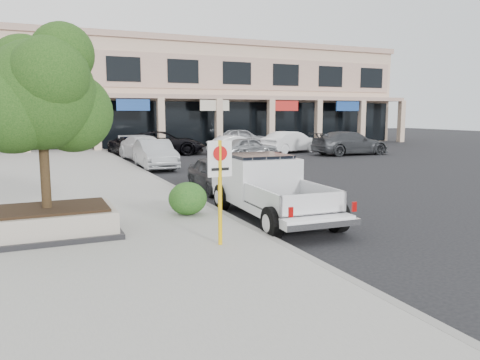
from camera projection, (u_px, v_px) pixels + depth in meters
name	position (u px, v px, depth m)	size (l,w,h in m)	color
ground	(308.00, 228.00, 12.34)	(120.00, 120.00, 0.00)	black
sidewalk	(70.00, 202.00, 15.56)	(8.00, 52.00, 0.15)	gray
curb	(184.00, 194.00, 17.14)	(0.20, 52.00, 0.15)	gray
strip_mall	(193.00, 94.00, 45.57)	(40.55, 12.43, 9.50)	#CAAA8E
planter	(48.00, 222.00, 11.03)	(3.20, 2.20, 0.68)	black
planter_tree	(47.00, 96.00, 10.80)	(2.90, 2.55, 4.00)	black
no_parking_sign	(220.00, 178.00, 10.11)	(0.55, 0.09, 2.30)	yellow
hedge	(188.00, 199.00, 13.24)	(1.10, 0.99, 0.94)	#144816
pickup_truck	(273.00, 188.00, 13.27)	(2.11, 5.71, 1.80)	silver
curb_car_a	(217.00, 174.00, 18.09)	(1.57, 3.90, 1.33)	#2E3034
curb_car_b	(155.00, 154.00, 25.29)	(1.65, 4.74, 1.56)	#A6A9AF
curb_car_c	(145.00, 148.00, 29.49)	(2.18, 5.36, 1.56)	silver
curb_car_d	(132.00, 146.00, 32.76)	(2.26, 4.90, 1.36)	black
lot_car_a	(250.00, 147.00, 32.10)	(1.59, 3.95, 1.35)	gray
lot_car_b	(237.00, 145.00, 33.50)	(1.46, 4.17, 1.38)	silver
lot_car_c	(350.00, 143.00, 33.54)	(2.35, 5.77, 1.68)	#333438
lot_car_d	(163.00, 143.00, 33.62)	(2.79, 6.04, 1.68)	black
lot_car_e	(242.00, 138.00, 40.79)	(1.96, 4.87, 1.66)	#A1A3A9
lot_car_f	(291.00, 142.00, 35.25)	(1.69, 4.86, 1.60)	white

